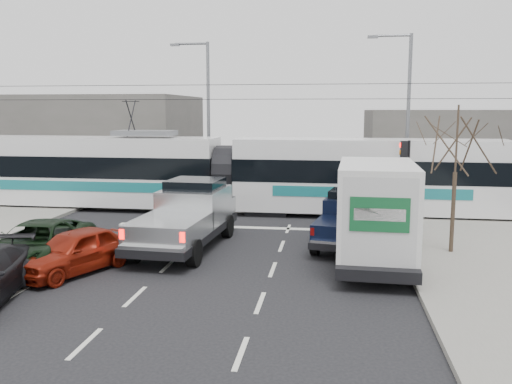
# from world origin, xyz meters

# --- Properties ---
(ground) EXTENTS (120.00, 120.00, 0.00)m
(ground) POSITION_xyz_m (0.00, 0.00, 0.00)
(ground) COLOR black
(ground) RESTS_ON ground
(rails) EXTENTS (60.00, 1.60, 0.03)m
(rails) POSITION_xyz_m (0.00, 10.00, 0.01)
(rails) COLOR #33302D
(rails) RESTS_ON ground
(building_left) EXTENTS (14.00, 10.00, 6.00)m
(building_left) POSITION_xyz_m (-14.00, 22.00, 3.00)
(building_left) COLOR slate
(building_left) RESTS_ON ground
(building_right) EXTENTS (12.00, 10.00, 5.00)m
(building_right) POSITION_xyz_m (12.00, 24.00, 2.50)
(building_right) COLOR slate
(building_right) RESTS_ON ground
(bare_tree) EXTENTS (2.40, 2.40, 5.00)m
(bare_tree) POSITION_xyz_m (7.60, 2.50, 3.79)
(bare_tree) COLOR #47382B
(bare_tree) RESTS_ON ground
(traffic_signal) EXTENTS (0.44, 0.44, 3.60)m
(traffic_signal) POSITION_xyz_m (6.47, 6.50, 2.74)
(traffic_signal) COLOR black
(traffic_signal) RESTS_ON ground
(street_lamp_near) EXTENTS (2.38, 0.25, 9.00)m
(street_lamp_near) POSITION_xyz_m (7.31, 14.00, 5.11)
(street_lamp_near) COLOR slate
(street_lamp_near) RESTS_ON ground
(street_lamp_far) EXTENTS (2.38, 0.25, 9.00)m
(street_lamp_far) POSITION_xyz_m (-4.19, 16.00, 5.11)
(street_lamp_far) COLOR slate
(street_lamp_far) RESTS_ON ground
(catenary) EXTENTS (60.00, 0.20, 7.00)m
(catenary) POSITION_xyz_m (0.00, 10.00, 3.88)
(catenary) COLOR black
(catenary) RESTS_ON ground
(tram) EXTENTS (26.51, 2.99, 5.40)m
(tram) POSITION_xyz_m (-1.70, 9.58, 1.92)
(tram) COLOR white
(tram) RESTS_ON ground
(silver_pickup) EXTENTS (2.71, 6.70, 2.38)m
(silver_pickup) POSITION_xyz_m (-1.69, 2.55, 1.18)
(silver_pickup) COLOR black
(silver_pickup) RESTS_ON ground
(box_truck) EXTENTS (2.57, 6.78, 3.34)m
(box_truck) POSITION_xyz_m (4.91, 1.22, 1.65)
(box_truck) COLOR black
(box_truck) RESTS_ON ground
(navy_pickup) EXTENTS (2.55, 4.94, 1.98)m
(navy_pickup) POSITION_xyz_m (4.08, 3.55, 0.98)
(navy_pickup) COLOR black
(navy_pickup) RESTS_ON ground
(green_car) EXTENTS (2.57, 5.16, 1.40)m
(green_car) POSITION_xyz_m (-5.85, -0.64, 0.70)
(green_car) COLOR black
(green_car) RESTS_ON ground
(red_car) EXTENTS (3.14, 4.33, 1.37)m
(red_car) POSITION_xyz_m (-4.30, -1.12, 0.68)
(red_car) COLOR maroon
(red_car) RESTS_ON ground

